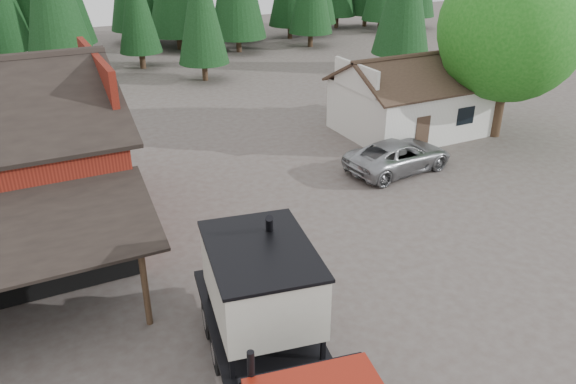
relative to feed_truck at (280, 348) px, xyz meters
name	(u,v)px	position (x,y,z in m)	size (l,w,h in m)	color
ground	(336,310)	(3.49, 2.97, -2.14)	(120.00, 120.00, 0.00)	#4E423D
farmhouse	(411,104)	(16.49, 15.97, -0.47)	(8.60, 6.42, 4.65)	silver
deciduous_tree	(512,34)	(20.50, 12.94, 3.77)	(8.00, 8.00, 10.20)	#382619
conifer_backdrop	(101,58)	(3.49, 44.97, -2.14)	(76.00, 16.00, 16.00)	black
near_pine_b	(201,3)	(9.49, 32.97, 3.75)	(3.96, 3.96, 10.40)	#382619
feed_truck	(280,348)	(0.00, 0.00, 0.00)	(4.42, 10.46, 4.58)	black
silver_car	(399,156)	(12.25, 11.37, -1.34)	(2.65, 5.75, 1.60)	#989A9F
equip_box	(309,370)	(1.23, 0.70, -1.84)	(0.70, 1.10, 0.60)	maroon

